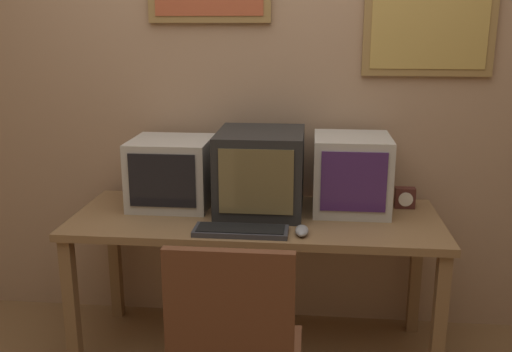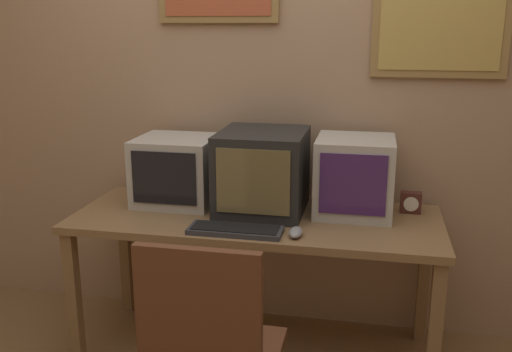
{
  "view_description": "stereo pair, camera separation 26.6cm",
  "coord_description": "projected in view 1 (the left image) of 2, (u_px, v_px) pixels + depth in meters",
  "views": [
    {
      "loc": [
        0.26,
        -1.75,
        1.61
      ],
      "look_at": [
        0.0,
        0.81,
        0.92
      ],
      "focal_mm": 40.0,
      "sensor_mm": 36.0,
      "label": 1
    },
    {
      "loc": [
        0.52,
        -1.71,
        1.61
      ],
      "look_at": [
        0.0,
        0.81,
        0.92
      ],
      "focal_mm": 40.0,
      "sensor_mm": 36.0,
      "label": 2
    }
  ],
  "objects": [
    {
      "name": "monitor_right",
      "position": [
        351.0,
        173.0,
        2.76
      ],
      "size": [
        0.36,
        0.37,
        0.37
      ],
      "color": "#B7B2A8",
      "rests_on": "desk"
    },
    {
      "name": "keyboard_main",
      "position": [
        241.0,
        231.0,
        2.48
      ],
      "size": [
        0.41,
        0.15,
        0.03
      ],
      "color": "#333338",
      "rests_on": "desk"
    },
    {
      "name": "wall_back",
      "position": [
        265.0,
        84.0,
        2.97
      ],
      "size": [
        8.0,
        0.08,
        2.6
      ],
      "color": "tan",
      "rests_on": "ground_plane"
    },
    {
      "name": "desk_clock",
      "position": [
        405.0,
        198.0,
        2.82
      ],
      "size": [
        0.1,
        0.06,
        0.1
      ],
      "color": "#4C231E",
      "rests_on": "desk"
    },
    {
      "name": "monitor_left",
      "position": [
        172.0,
        172.0,
        2.84
      ],
      "size": [
        0.39,
        0.37,
        0.34
      ],
      "color": "#B7B2A8",
      "rests_on": "desk"
    },
    {
      "name": "mouse_near_keyboard",
      "position": [
        302.0,
        231.0,
        2.46
      ],
      "size": [
        0.06,
        0.12,
        0.04
      ],
      "color": "gray",
      "rests_on": "desk"
    },
    {
      "name": "desk",
      "position": [
        256.0,
        231.0,
        2.73
      ],
      "size": [
        1.74,
        0.68,
        0.73
      ],
      "color": "olive",
      "rests_on": "ground_plane"
    },
    {
      "name": "monitor_center",
      "position": [
        261.0,
        171.0,
        2.75
      ],
      "size": [
        0.41,
        0.46,
        0.39
      ],
      "color": "black",
      "rests_on": "desk"
    }
  ]
}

